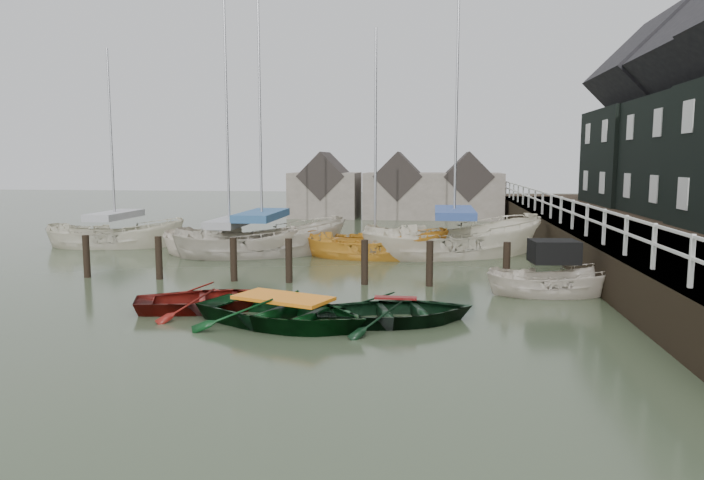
# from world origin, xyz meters

# --- Properties ---
(ground) EXTENTS (120.00, 120.00, 0.00)m
(ground) POSITION_xyz_m (0.00, 0.00, 0.00)
(ground) COLOR #2E3A25
(ground) RESTS_ON ground
(pier) EXTENTS (3.04, 32.00, 2.70)m
(pier) POSITION_xyz_m (9.48, 10.00, 0.71)
(pier) COLOR black
(pier) RESTS_ON ground
(mooring_pilings) EXTENTS (13.72, 0.22, 1.80)m
(mooring_pilings) POSITION_xyz_m (-1.11, 3.00, 0.50)
(mooring_pilings) COLOR black
(mooring_pilings) RESTS_ON ground
(far_sheds) EXTENTS (14.00, 4.08, 4.39)m
(far_sheds) POSITION_xyz_m (0.83, 26.00, 1.86)
(far_sheds) COLOR #665B51
(far_sheds) RESTS_ON ground
(rowboat_red) EXTENTS (4.52, 3.89, 0.79)m
(rowboat_red) POSITION_xyz_m (-2.39, -0.73, 0.00)
(rowboat_red) COLOR #62130E
(rowboat_red) RESTS_ON ground
(rowboat_green) EXTENTS (5.17, 4.46, 0.90)m
(rowboat_green) POSITION_xyz_m (-0.16, -2.06, 0.00)
(rowboat_green) COLOR black
(rowboat_green) RESTS_ON ground
(rowboat_dkgreen) EXTENTS (4.46, 3.72, 0.80)m
(rowboat_dkgreen) POSITION_xyz_m (2.43, -1.49, 0.00)
(rowboat_dkgreen) COLOR black
(rowboat_dkgreen) RESTS_ON ground
(motorboat) EXTENTS (3.99, 1.87, 2.31)m
(motorboat) POSITION_xyz_m (6.74, 2.14, 0.11)
(motorboat) COLOR beige
(motorboat) RESTS_ON ground
(sailboat_a) EXTENTS (5.92, 2.55, 11.34)m
(sailboat_a) POSITION_xyz_m (-4.85, 8.20, 0.07)
(sailboat_a) COLOR beige
(sailboat_a) RESTS_ON ground
(sailboat_b) EXTENTS (7.53, 5.38, 12.88)m
(sailboat_b) POSITION_xyz_m (-3.61, 8.59, 0.06)
(sailboat_b) COLOR #B9AF9D
(sailboat_b) RESTS_ON ground
(sailboat_c) EXTENTS (5.97, 2.71, 9.97)m
(sailboat_c) POSITION_xyz_m (1.02, 8.48, 0.01)
(sailboat_c) COLOR orange
(sailboat_c) RESTS_ON ground
(sailboat_d) EXTENTS (8.22, 5.51, 13.21)m
(sailboat_d) POSITION_xyz_m (4.13, 9.33, 0.06)
(sailboat_d) COLOR beige
(sailboat_d) RESTS_ON ground
(sailboat_e) EXTENTS (6.39, 3.25, 9.79)m
(sailboat_e) POSITION_xyz_m (-10.73, 10.08, 0.06)
(sailboat_e) COLOR beige
(sailboat_e) RESTS_ON ground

